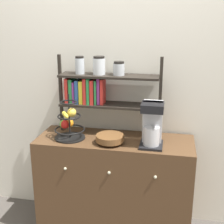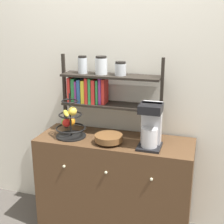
# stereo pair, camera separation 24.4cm
# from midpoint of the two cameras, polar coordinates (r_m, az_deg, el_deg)

# --- Properties ---
(wall_back) EXTENTS (7.00, 0.05, 2.60)m
(wall_back) POSITION_cam_midpoint_polar(r_m,az_deg,el_deg) (2.63, 4.86, 6.71)
(wall_back) COLOR silver
(wall_back) RESTS_ON ground_plane
(sideboard) EXTENTS (1.26, 0.46, 0.83)m
(sideboard) POSITION_cam_midpoint_polar(r_m,az_deg,el_deg) (2.69, 3.12, -13.22)
(sideboard) COLOR #4C331E
(sideboard) RESTS_ON ground_plane
(coffee_maker) EXTENTS (0.17, 0.20, 0.34)m
(coffee_maker) POSITION_cam_midpoint_polar(r_m,az_deg,el_deg) (2.35, 10.07, -2.50)
(coffee_maker) COLOR black
(coffee_maker) RESTS_ON sideboard
(fruit_stand) EXTENTS (0.25, 0.25, 0.37)m
(fruit_stand) POSITION_cam_midpoint_polar(r_m,az_deg,el_deg) (2.54, -5.05, -1.87)
(fruit_stand) COLOR black
(fruit_stand) RESTS_ON sideboard
(wooden_bowl) EXTENTS (0.22, 0.22, 0.07)m
(wooden_bowl) POSITION_cam_midpoint_polar(r_m,az_deg,el_deg) (2.42, 2.30, -4.89)
(wooden_bowl) COLOR brown
(wooden_bowl) RESTS_ON sideboard
(shelf_hutch) EXTENTS (0.85, 0.20, 0.65)m
(shelf_hutch) POSITION_cam_midpoint_polar(r_m,az_deg,el_deg) (2.56, 0.27, 4.67)
(shelf_hutch) COLOR black
(shelf_hutch) RESTS_ON sideboard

